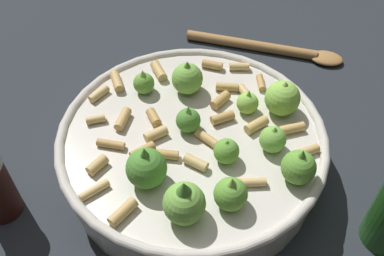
# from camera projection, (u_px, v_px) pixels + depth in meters

# --- Properties ---
(ground_plane) EXTENTS (2.40, 2.40, 0.00)m
(ground_plane) POSITION_uv_depth(u_px,v_px,m) (192.00, 165.00, 0.56)
(ground_plane) COLOR #23282D
(cooking_pan) EXTENTS (0.32, 0.32, 0.12)m
(cooking_pan) POSITION_uv_depth(u_px,v_px,m) (194.00, 146.00, 0.53)
(cooking_pan) COLOR beige
(cooking_pan) RESTS_ON ground
(wooden_spoon) EXTENTS (0.20, 0.20, 0.02)m
(wooden_spoon) POSITION_uv_depth(u_px,v_px,m) (272.00, 49.00, 0.71)
(wooden_spoon) COLOR #9E703D
(wooden_spoon) RESTS_ON ground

